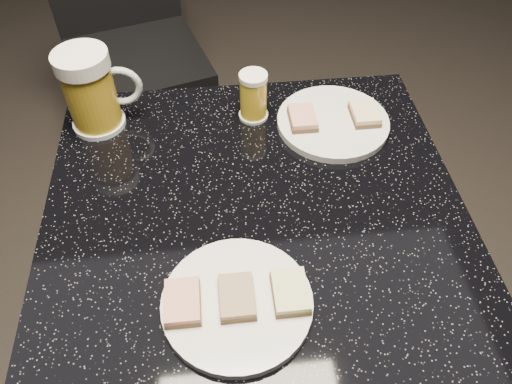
% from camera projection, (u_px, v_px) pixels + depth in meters
% --- Properties ---
extents(floor, '(6.00, 6.00, 0.00)m').
position_uv_depth(floor, '(256.00, 382.00, 1.39)').
color(floor, black).
rests_on(floor, ground).
extents(plate_large, '(0.22, 0.22, 0.01)m').
position_uv_depth(plate_large, '(237.00, 303.00, 0.71)').
color(plate_large, white).
rests_on(plate_large, table).
extents(plate_small, '(0.22, 0.22, 0.01)m').
position_uv_depth(plate_small, '(333.00, 122.00, 0.96)').
color(plate_small, silver).
rests_on(plate_small, table).
extents(table, '(0.70, 0.70, 0.75)m').
position_uv_depth(table, '(256.00, 288.00, 1.01)').
color(table, black).
rests_on(table, floor).
extents(beer_mug, '(0.14, 0.10, 0.16)m').
position_uv_depth(beer_mug, '(92.00, 90.00, 0.91)').
color(beer_mug, white).
rests_on(beer_mug, table).
extents(beer_tumbler, '(0.06, 0.06, 0.10)m').
position_uv_depth(beer_tumbler, '(253.00, 96.00, 0.95)').
color(beer_tumbler, silver).
rests_on(beer_tumbler, table).
extents(chair, '(0.52, 0.52, 0.88)m').
position_uv_depth(chair, '(128.00, 35.00, 1.65)').
color(chair, black).
rests_on(chair, floor).
extents(canapes_on_plate_large, '(0.20, 0.07, 0.02)m').
position_uv_depth(canapes_on_plate_large, '(237.00, 297.00, 0.69)').
color(canapes_on_plate_large, '#4C3521').
rests_on(canapes_on_plate_large, plate_large).
extents(canapes_on_plate_small, '(0.17, 0.07, 0.02)m').
position_uv_depth(canapes_on_plate_small, '(334.00, 116.00, 0.95)').
color(canapes_on_plate_small, '#4C3521').
rests_on(canapes_on_plate_small, plate_small).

